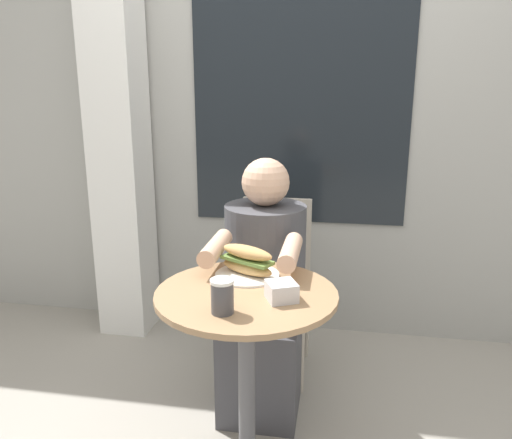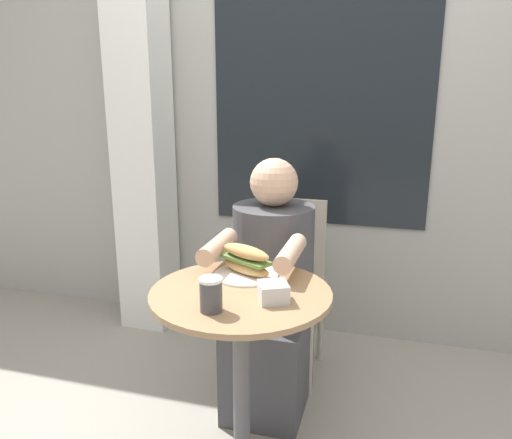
{
  "view_description": "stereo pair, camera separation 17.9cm",
  "coord_description": "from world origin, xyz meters",
  "px_view_note": "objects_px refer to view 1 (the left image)",
  "views": [
    {
      "loc": [
        0.3,
        -1.52,
        1.41
      ],
      "look_at": [
        0.0,
        0.19,
        0.95
      ],
      "focal_mm": 35.0,
      "sensor_mm": 36.0,
      "label": 1
    },
    {
      "loc": [
        0.48,
        -1.48,
        1.41
      ],
      "look_at": [
        0.0,
        0.19,
        0.95
      ],
      "focal_mm": 35.0,
      "sensor_mm": 36.0,
      "label": 2
    }
  ],
  "objects_px": {
    "cafe_table": "(247,348)",
    "seated_diner": "(264,304)",
    "drink_cup": "(222,296)",
    "sandwich_on_plate": "(247,263)",
    "diner_chair": "(275,269)"
  },
  "relations": [
    {
      "from": "sandwich_on_plate",
      "to": "drink_cup",
      "type": "relative_size",
      "value": 2.18
    },
    {
      "from": "drink_cup",
      "to": "cafe_table",
      "type": "bearing_deg",
      "value": 76.94
    },
    {
      "from": "drink_cup",
      "to": "seated_diner",
      "type": "bearing_deg",
      "value": 88.27
    },
    {
      "from": "cafe_table",
      "to": "seated_diner",
      "type": "distance_m",
      "value": 0.5
    },
    {
      "from": "cafe_table",
      "to": "sandwich_on_plate",
      "type": "distance_m",
      "value": 0.3
    },
    {
      "from": "cafe_table",
      "to": "sandwich_on_plate",
      "type": "xyz_separation_m",
      "value": [
        -0.02,
        0.14,
        0.26
      ]
    },
    {
      "from": "diner_chair",
      "to": "drink_cup",
      "type": "bearing_deg",
      "value": 88.61
    },
    {
      "from": "cafe_table",
      "to": "seated_diner",
      "type": "height_order",
      "value": "seated_diner"
    },
    {
      "from": "diner_chair",
      "to": "drink_cup",
      "type": "height_order",
      "value": "diner_chair"
    },
    {
      "from": "drink_cup",
      "to": "sandwich_on_plate",
      "type": "bearing_deg",
      "value": 87.15
    },
    {
      "from": "cafe_table",
      "to": "seated_diner",
      "type": "bearing_deg",
      "value": 92.27
    },
    {
      "from": "seated_diner",
      "to": "sandwich_on_plate",
      "type": "xyz_separation_m",
      "value": [
        -0.0,
        -0.35,
        0.32
      ]
    },
    {
      "from": "cafe_table",
      "to": "drink_cup",
      "type": "height_order",
      "value": "drink_cup"
    },
    {
      "from": "diner_chair",
      "to": "sandwich_on_plate",
      "type": "relative_size",
      "value": 3.72
    },
    {
      "from": "cafe_table",
      "to": "sandwich_on_plate",
      "type": "height_order",
      "value": "sandwich_on_plate"
    }
  ]
}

